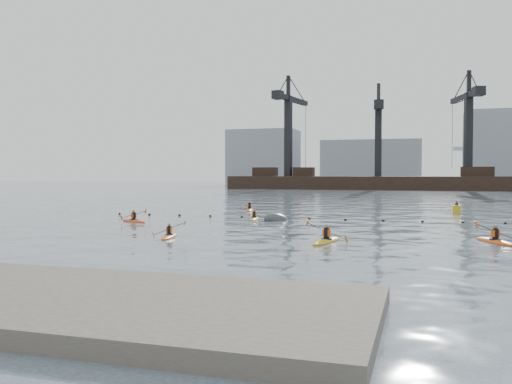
# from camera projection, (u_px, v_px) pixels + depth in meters

# --- Properties ---
(ground) EXTENTS (400.00, 400.00, 0.00)m
(ground) POSITION_uv_depth(u_px,v_px,m) (188.00, 260.00, 23.94)
(ground) COLOR #3C4958
(ground) RESTS_ON ground
(quay) EXTENTS (18.00, 7.12, 1.77)m
(quay) POSITION_uv_depth(u_px,v_px,m) (56.00, 309.00, 15.34)
(quay) COLOR #4C443D
(quay) RESTS_ON ground
(float_line) EXTENTS (33.24, 0.73, 0.24)m
(float_line) POSITION_uv_depth(u_px,v_px,m) (292.00, 218.00, 45.62)
(float_line) COLOR black
(float_line) RESTS_ON ground
(barge_pier) EXTENTS (72.00, 19.30, 29.50)m
(barge_pier) POSITION_uv_depth(u_px,v_px,m) (377.00, 181.00, 129.07)
(barge_pier) COLOR black
(barge_pier) RESTS_ON ground
(skyline) EXTENTS (141.00, 28.00, 22.00)m
(skyline) POSITION_uv_depth(u_px,v_px,m) (395.00, 156.00, 166.60)
(skyline) COLOR gray
(skyline) RESTS_ON ground
(kayaker_0) EXTENTS (2.05, 3.05, 1.14)m
(kayaker_0) POSITION_uv_depth(u_px,v_px,m) (169.00, 236.00, 32.36)
(kayaker_0) COLOR orange
(kayaker_0) RESTS_ON ground
(kayaker_1) EXTENTS (2.46, 3.68, 1.33)m
(kayaker_1) POSITION_uv_depth(u_px,v_px,m) (326.00, 240.00, 30.04)
(kayaker_1) COLOR gold
(kayaker_1) RESTS_ON ground
(kayaker_2) EXTENTS (3.23, 2.27, 1.09)m
(kayaker_2) POSITION_uv_depth(u_px,v_px,m) (134.00, 220.00, 42.71)
(kayaker_2) COLOR #D24A13
(kayaker_2) RESTS_ON ground
(kayaker_3) EXTENTS (2.06, 3.02, 1.18)m
(kayaker_3) POSITION_uv_depth(u_px,v_px,m) (254.00, 218.00, 44.89)
(kayaker_3) COLOR gold
(kayaker_3) RESTS_ON ground
(kayaker_4) EXTENTS (2.31, 3.56, 1.36)m
(kayaker_4) POSITION_uv_depth(u_px,v_px,m) (495.00, 241.00, 29.84)
(kayaker_4) COLOR #E95915
(kayaker_4) RESTS_ON ground
(kayaker_5) EXTENTS (2.38, 3.54, 1.33)m
(kayaker_5) POSITION_uv_depth(u_px,v_px,m) (250.00, 209.00, 55.56)
(kayaker_5) COLOR orange
(kayaker_5) RESTS_ON ground
(mooring_buoy) EXTENTS (2.72, 2.75, 1.61)m
(mooring_buoy) POSITION_uv_depth(u_px,v_px,m) (277.00, 220.00, 44.11)
(mooring_buoy) COLOR #383A3C
(mooring_buoy) RESTS_ON ground
(nav_buoy) EXTENTS (0.74, 0.74, 1.35)m
(nav_buoy) POSITION_uv_depth(u_px,v_px,m) (457.00, 209.00, 51.22)
(nav_buoy) COLOR gold
(nav_buoy) RESTS_ON ground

